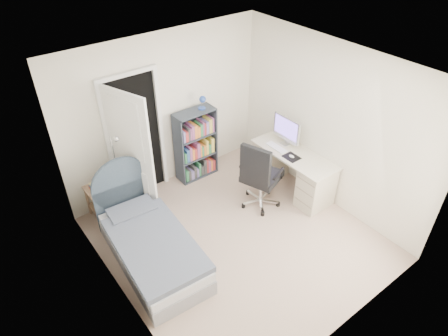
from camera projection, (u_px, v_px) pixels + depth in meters
room_shell at (239, 167)px, 4.97m from camera, size 3.50×3.70×2.60m
door at (132, 148)px, 5.72m from camera, size 0.92×0.79×2.06m
bed at (150, 244)px, 5.27m from camera, size 1.00×1.91×1.14m
nightstand at (102, 195)px, 5.86m from camera, size 0.42×0.42×0.61m
floor_lamp at (122, 185)px, 5.77m from camera, size 0.20×0.20×1.40m
bookcase at (196, 147)px, 6.60m from camera, size 0.69×0.29×1.45m
desk at (292, 169)px, 6.40m from camera, size 0.57×1.43×1.17m
office_chair at (259, 174)px, 5.88m from camera, size 0.66×0.67×1.16m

